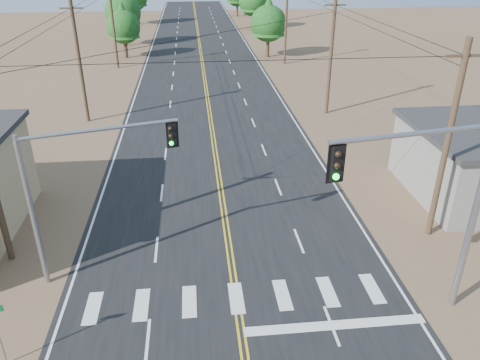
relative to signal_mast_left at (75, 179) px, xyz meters
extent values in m
cube|color=black|center=(6.47, 19.51, -4.79)|extent=(15.00, 200.00, 0.02)
cylinder|color=#4C3826|center=(-4.03, 21.51, 0.20)|extent=(0.30, 0.30, 10.00)
cube|color=#4C3826|center=(-4.03, 21.51, 4.40)|extent=(1.80, 0.12, 0.12)
cylinder|color=#4C3826|center=(-4.03, 41.51, 0.20)|extent=(0.30, 0.30, 10.00)
cylinder|color=#4C3826|center=(16.97, 1.51, 0.20)|extent=(0.30, 0.30, 10.00)
cube|color=#4C3826|center=(16.97, 1.51, 4.40)|extent=(1.80, 0.12, 0.12)
cylinder|color=#4C3826|center=(16.97, 21.51, 0.20)|extent=(0.30, 0.30, 10.00)
cube|color=#4C3826|center=(16.97, 21.51, 4.40)|extent=(1.80, 0.12, 0.12)
cylinder|color=#4C3826|center=(16.97, 41.51, 0.20)|extent=(0.30, 0.30, 10.00)
cylinder|color=gray|center=(-1.84, -0.49, -1.43)|extent=(0.23, 0.23, 6.74)
cylinder|color=gray|center=(-1.84, -0.49, 1.93)|extent=(0.17, 0.17, 0.58)
cylinder|color=gray|center=(1.25, 0.34, 2.03)|extent=(6.21, 1.81, 0.15)
cube|color=black|center=(4.05, 1.10, 1.40)|extent=(0.40, 0.37, 1.06)
sphere|color=black|center=(4.01, 0.93, 1.74)|extent=(0.19, 0.19, 0.19)
sphere|color=black|center=(4.01, 0.93, 1.40)|extent=(0.19, 0.19, 0.19)
sphere|color=#0CE533|center=(4.01, 0.93, 1.07)|extent=(0.19, 0.19, 0.19)
cylinder|color=gray|center=(15.43, -3.77, -0.88)|extent=(0.27, 0.27, 7.85)
cylinder|color=gray|center=(12.31, -4.28, 3.16)|extent=(6.28, 1.19, 0.18)
cube|color=black|center=(9.51, -4.73, 2.43)|extent=(0.44, 0.39, 1.23)
sphere|color=black|center=(9.48, -4.93, 2.82)|extent=(0.22, 0.22, 0.22)
sphere|color=black|center=(9.48, -4.93, 2.43)|extent=(0.22, 0.22, 0.22)
sphere|color=#0CE533|center=(9.48, -4.93, 2.04)|extent=(0.22, 0.22, 0.22)
cylinder|color=#3F2D1E|center=(-3.63, 47.41, -3.49)|extent=(0.46, 0.46, 2.62)
cone|color=#174313|center=(-3.63, 47.41, 0.15)|extent=(4.08, 4.08, 4.66)
sphere|color=#174313|center=(-3.63, 47.41, -0.80)|extent=(4.37, 4.37, 4.37)
cylinder|color=#3F2D1E|center=(-4.66, 56.42, -3.22)|extent=(0.42, 0.42, 3.16)
cone|color=#174313|center=(-4.66, 56.42, 1.17)|extent=(4.92, 4.92, 5.62)
sphere|color=#174313|center=(-4.66, 56.42, 0.03)|extent=(5.27, 5.27, 5.27)
cylinder|color=#3F2D1E|center=(-5.39, 78.16, -3.12)|extent=(0.48, 0.48, 3.36)
cylinder|color=#3F2D1E|center=(15.47, 45.89, -3.37)|extent=(0.43, 0.43, 2.86)
cone|color=#174313|center=(15.47, 45.89, 0.59)|extent=(4.44, 4.44, 5.08)
sphere|color=#174313|center=(15.47, 45.89, -0.44)|extent=(4.76, 4.76, 4.76)
cylinder|color=#3F2D1E|center=(16.63, 70.37, -3.25)|extent=(0.43, 0.43, 3.10)
sphere|color=#174313|center=(16.63, 70.37, -0.07)|extent=(5.16, 5.16, 5.16)
cylinder|color=#3F2D1E|center=(15.47, 87.93, -3.39)|extent=(0.43, 0.43, 2.81)
camera|label=1|loc=(5.01, -18.02, 8.66)|focal=35.00mm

